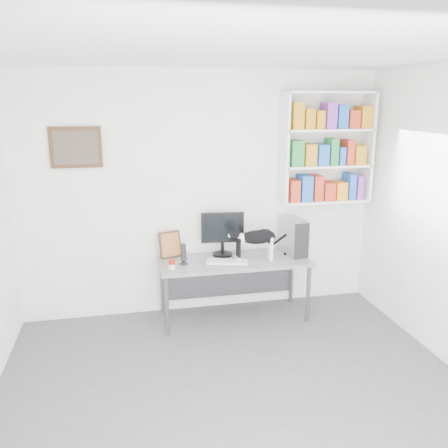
% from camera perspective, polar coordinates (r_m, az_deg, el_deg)
% --- Properties ---
extents(room, '(4.01, 4.01, 2.70)m').
position_cam_1_polar(room, '(3.39, 2.84, -2.85)').
color(room, '#59595E').
rests_on(room, ground).
extents(bookshelf, '(1.03, 0.28, 1.24)m').
position_cam_1_polar(bookshelf, '(5.48, 12.25, 8.93)').
color(bookshelf, white).
rests_on(bookshelf, room).
extents(wall_art, '(0.52, 0.04, 0.42)m').
position_cam_1_polar(wall_art, '(5.13, -17.40, 8.78)').
color(wall_art, '#4B3018').
rests_on(wall_art, room).
extents(desk, '(1.63, 0.64, 0.68)m').
position_cam_1_polar(desk, '(5.31, 1.20, -7.79)').
color(desk, slate).
rests_on(desk, room).
extents(monitor, '(0.49, 0.27, 0.51)m').
position_cam_1_polar(monitor, '(5.26, -0.19, -1.16)').
color(monitor, black).
rests_on(monitor, desk).
extents(keyboard, '(0.47, 0.28, 0.03)m').
position_cam_1_polar(keyboard, '(5.07, 0.39, -4.57)').
color(keyboard, silver).
rests_on(keyboard, desk).
extents(pc_tower, '(0.22, 0.42, 0.41)m').
position_cam_1_polar(pc_tower, '(5.39, 8.35, -1.47)').
color(pc_tower, '#A9A9AD').
rests_on(pc_tower, desk).
extents(speaker, '(0.11, 0.11, 0.24)m').
position_cam_1_polar(speaker, '(5.03, -4.90, -3.57)').
color(speaker, black).
rests_on(speaker, desk).
extents(leaning_print, '(0.26, 0.16, 0.30)m').
position_cam_1_polar(leaning_print, '(5.26, -6.50, -2.41)').
color(leaning_print, '#4B3018').
rests_on(leaning_print, desk).
extents(soup_can, '(0.09, 0.09, 0.10)m').
position_cam_1_polar(soup_can, '(4.93, -6.30, -4.85)').
color(soup_can, '#A71B0E').
rests_on(soup_can, desk).
extents(cat, '(0.59, 0.17, 0.36)m').
position_cam_1_polar(cat, '(5.12, 3.87, -2.52)').
color(cat, black).
rests_on(cat, desk).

